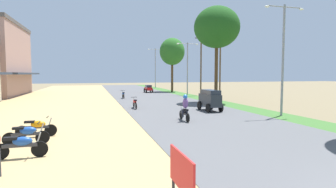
{
  "coord_description": "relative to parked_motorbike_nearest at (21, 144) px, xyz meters",
  "views": [
    {
      "loc": [
        -7.12,
        -3.23,
        2.99
      ],
      "look_at": [
        -0.6,
        19.68,
        1.24
      ],
      "focal_mm": 28.84,
      "sensor_mm": 36.0,
      "label": 1
    }
  ],
  "objects": [
    {
      "name": "motorbike_ahead_second",
      "position": [
        5.94,
        12.48,
        0.02
      ],
      "size": [
        0.54,
        1.8,
        0.94
      ],
      "color": "black",
      "rests_on": "road_strip"
    },
    {
      "name": "streetlamp_far",
      "position": [
        15.33,
        44.8,
        4.23
      ],
      "size": [
        3.16,
        0.2,
        8.25
      ],
      "color": "gray",
      "rests_on": "median_strip"
    },
    {
      "name": "parked_motorbike_nearest",
      "position": [
        0.0,
        0.0,
        0.0
      ],
      "size": [
        1.8,
        0.54,
        0.94
      ],
      "color": "black",
      "rests_on": "dirt_shoulder"
    },
    {
      "name": "streetlamp_near",
      "position": [
        15.33,
        5.75,
        3.96
      ],
      "size": [
        3.16,
        0.2,
        7.72
      ],
      "color": "gray",
      "rests_on": "median_strip"
    },
    {
      "name": "parked_motorbike_second",
      "position": [
        -0.21,
        1.9,
        0.0
      ],
      "size": [
        1.8,
        0.54,
        0.94
      ],
      "color": "black",
      "rests_on": "dirt_shoulder"
    },
    {
      "name": "median_tree_third",
      "position": [
        15.51,
        33.23,
        6.17
      ],
      "size": [
        4.18,
        4.18,
        8.96
      ],
      "color": "#4C351E",
      "rests_on": "median_strip"
    },
    {
      "name": "utility_pole_far",
      "position": [
        18.74,
        22.08,
        4.42
      ],
      "size": [
        1.8,
        0.2,
        9.57
      ],
      "color": "brown",
      "rests_on": "ground"
    },
    {
      "name": "parked_motorbike_third",
      "position": [
        -0.09,
        3.38,
        0.0
      ],
      "size": [
        1.8,
        0.54,
        0.94
      ],
      "color": "black",
      "rests_on": "dirt_shoulder"
    },
    {
      "name": "motorbike_ahead_third",
      "position": [
        6.07,
        22.29,
        0.02
      ],
      "size": [
        0.54,
        1.8,
        0.94
      ],
      "color": "black",
      "rests_on": "road_strip"
    },
    {
      "name": "street_signboard",
      "position": [
        3.96,
        -5.71,
        0.55
      ],
      "size": [
        0.06,
        1.3,
        1.5
      ],
      "color": "#262628",
      "rests_on": "dirt_shoulder"
    },
    {
      "name": "motorbike_foreground_rider",
      "position": [
        7.97,
        5.49,
        0.3
      ],
      "size": [
        0.54,
        1.8,
        1.66
      ],
      "color": "black",
      "rests_on": "road_strip"
    },
    {
      "name": "median_tree_second",
      "position": [
        14.94,
        15.41,
        7.22
      ],
      "size": [
        4.7,
        4.7,
        9.89
      ],
      "color": "#4C351E",
      "rests_on": "median_strip"
    },
    {
      "name": "car_sedan_red",
      "position": [
        11.13,
        31.78,
        0.19
      ],
      "size": [
        1.1,
        2.26,
        1.19
      ],
      "color": "red",
      "rests_on": "road_strip"
    },
    {
      "name": "utility_pole_near",
      "position": [
        17.08,
        24.58,
        3.85
      ],
      "size": [
        1.8,
        0.2,
        8.43
      ],
      "color": "brown",
      "rests_on": "ground"
    },
    {
      "name": "streetlamp_mid",
      "position": [
        15.33,
        25.23,
        3.75
      ],
      "size": [
        3.16,
        0.2,
        7.3
      ],
      "color": "gray",
      "rests_on": "median_strip"
    },
    {
      "name": "car_van_charcoal",
      "position": [
        11.44,
        9.29,
        0.47
      ],
      "size": [
        1.19,
        2.41,
        1.67
      ],
      "color": "#282D33",
      "rests_on": "road_strip"
    }
  ]
}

